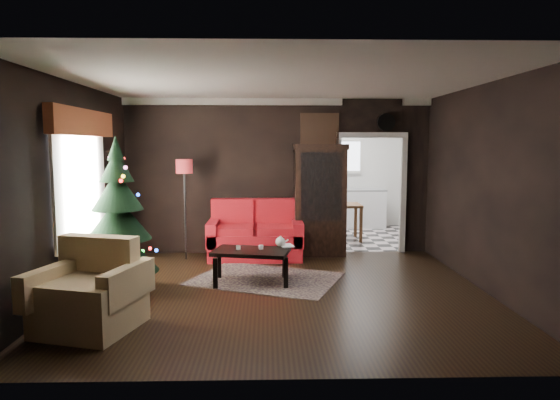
{
  "coord_description": "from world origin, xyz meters",
  "views": [
    {
      "loc": [
        -0.19,
        -6.49,
        1.98
      ],
      "look_at": [
        0.0,
        0.9,
        1.15
      ],
      "focal_mm": 31.74,
      "sensor_mm": 36.0,
      "label": 1
    }
  ],
  "objects_px": {
    "kitchen_table": "(343,222)",
    "coffee_table": "(251,266)",
    "curio_cabinet": "(320,202)",
    "teapot": "(280,242)",
    "armchair": "(89,288)",
    "wall_clock": "(386,122)",
    "loveseat": "(255,230)",
    "floor_lamp": "(185,212)",
    "christmas_tree": "(118,215)"
  },
  "relations": [
    {
      "from": "kitchen_table",
      "to": "coffee_table",
      "type": "bearing_deg",
      "value": -119.28
    },
    {
      "from": "curio_cabinet",
      "to": "teapot",
      "type": "relative_size",
      "value": 11.55
    },
    {
      "from": "curio_cabinet",
      "to": "kitchen_table",
      "type": "distance_m",
      "value": 1.67
    },
    {
      "from": "armchair",
      "to": "wall_clock",
      "type": "relative_size",
      "value": 3.08
    },
    {
      "from": "coffee_table",
      "to": "wall_clock",
      "type": "height_order",
      "value": "wall_clock"
    },
    {
      "from": "loveseat",
      "to": "floor_lamp",
      "type": "distance_m",
      "value": 1.25
    },
    {
      "from": "coffee_table",
      "to": "wall_clock",
      "type": "distance_m",
      "value": 3.76
    },
    {
      "from": "armchair",
      "to": "coffee_table",
      "type": "height_order",
      "value": "armchair"
    },
    {
      "from": "armchair",
      "to": "coffee_table",
      "type": "xyz_separation_m",
      "value": [
        1.67,
        1.75,
        -0.21
      ]
    },
    {
      "from": "loveseat",
      "to": "curio_cabinet",
      "type": "distance_m",
      "value": 1.25
    },
    {
      "from": "teapot",
      "to": "kitchen_table",
      "type": "relative_size",
      "value": 0.22
    },
    {
      "from": "coffee_table",
      "to": "teapot",
      "type": "bearing_deg",
      "value": 25.8
    },
    {
      "from": "christmas_tree",
      "to": "curio_cabinet",
      "type": "bearing_deg",
      "value": 37.06
    },
    {
      "from": "armchair",
      "to": "kitchen_table",
      "type": "distance_m",
      "value": 6.1
    },
    {
      "from": "armchair",
      "to": "kitchen_table",
      "type": "xyz_separation_m",
      "value": [
        3.49,
        5.0,
        -0.08
      ]
    },
    {
      "from": "armchair",
      "to": "coffee_table",
      "type": "bearing_deg",
      "value": 62.15
    },
    {
      "from": "curio_cabinet",
      "to": "christmas_tree",
      "type": "distance_m",
      "value": 3.66
    },
    {
      "from": "floor_lamp",
      "to": "armchair",
      "type": "relative_size",
      "value": 1.83
    },
    {
      "from": "curio_cabinet",
      "to": "armchair",
      "type": "distance_m",
      "value": 4.59
    },
    {
      "from": "loveseat",
      "to": "wall_clock",
      "type": "distance_m",
      "value": 3.04
    },
    {
      "from": "coffee_table",
      "to": "kitchen_table",
      "type": "bearing_deg",
      "value": 60.72
    },
    {
      "from": "armchair",
      "to": "teapot",
      "type": "relative_size",
      "value": 5.99
    },
    {
      "from": "loveseat",
      "to": "armchair",
      "type": "distance_m",
      "value": 3.75
    },
    {
      "from": "curio_cabinet",
      "to": "wall_clock",
      "type": "relative_size",
      "value": 5.94
    },
    {
      "from": "coffee_table",
      "to": "armchair",
      "type": "bearing_deg",
      "value": -133.67
    },
    {
      "from": "loveseat",
      "to": "teapot",
      "type": "height_order",
      "value": "loveseat"
    },
    {
      "from": "christmas_tree",
      "to": "coffee_table",
      "type": "height_order",
      "value": "christmas_tree"
    },
    {
      "from": "curio_cabinet",
      "to": "floor_lamp",
      "type": "distance_m",
      "value": 2.38
    },
    {
      "from": "curio_cabinet",
      "to": "christmas_tree",
      "type": "relative_size",
      "value": 0.97
    },
    {
      "from": "teapot",
      "to": "wall_clock",
      "type": "bearing_deg",
      "value": 42.64
    },
    {
      "from": "loveseat",
      "to": "floor_lamp",
      "type": "relative_size",
      "value": 0.94
    },
    {
      "from": "curio_cabinet",
      "to": "wall_clock",
      "type": "distance_m",
      "value": 1.88
    },
    {
      "from": "floor_lamp",
      "to": "teapot",
      "type": "distance_m",
      "value": 2.09
    },
    {
      "from": "teapot",
      "to": "kitchen_table",
      "type": "bearing_deg",
      "value": 65.3
    },
    {
      "from": "loveseat",
      "to": "curio_cabinet",
      "type": "xyz_separation_m",
      "value": [
        1.15,
        0.22,
        0.45
      ]
    },
    {
      "from": "floor_lamp",
      "to": "wall_clock",
      "type": "distance_m",
      "value": 3.91
    },
    {
      "from": "christmas_tree",
      "to": "teapot",
      "type": "height_order",
      "value": "christmas_tree"
    },
    {
      "from": "teapot",
      "to": "curio_cabinet",
      "type": "bearing_deg",
      "value": 65.08
    },
    {
      "from": "christmas_tree",
      "to": "wall_clock",
      "type": "relative_size",
      "value": 6.12
    },
    {
      "from": "teapot",
      "to": "coffee_table",
      "type": "bearing_deg",
      "value": -154.2
    },
    {
      "from": "christmas_tree",
      "to": "armchair",
      "type": "bearing_deg",
      "value": -86.68
    },
    {
      "from": "loveseat",
      "to": "kitchen_table",
      "type": "height_order",
      "value": "loveseat"
    },
    {
      "from": "armchair",
      "to": "wall_clock",
      "type": "height_order",
      "value": "wall_clock"
    },
    {
      "from": "armchair",
      "to": "teapot",
      "type": "distance_m",
      "value": 2.86
    },
    {
      "from": "loveseat",
      "to": "kitchen_table",
      "type": "xyz_separation_m",
      "value": [
        1.8,
        1.65,
        -0.12
      ]
    },
    {
      "from": "curio_cabinet",
      "to": "armchair",
      "type": "bearing_deg",
      "value": -128.53
    },
    {
      "from": "coffee_table",
      "to": "teapot",
      "type": "xyz_separation_m",
      "value": [
        0.42,
        0.2,
        0.31
      ]
    },
    {
      "from": "floor_lamp",
      "to": "teapot",
      "type": "height_order",
      "value": "floor_lamp"
    },
    {
      "from": "loveseat",
      "to": "wall_clock",
      "type": "height_order",
      "value": "wall_clock"
    },
    {
      "from": "armchair",
      "to": "floor_lamp",
      "type": "bearing_deg",
      "value": 97.32
    }
  ]
}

